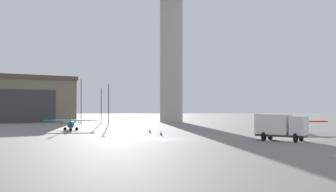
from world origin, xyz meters
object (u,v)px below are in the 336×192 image
object	(u,v)px
airplane_red	(295,125)
light_post_north	(101,102)
control_tower	(171,37)
light_post_west	(109,100)
light_post_east	(81,98)
airplane_teal	(71,123)
traffic_cone_near_left	(150,130)
truck_box_white	(280,126)
traffic_cone_near_right	(161,133)

from	to	relation	value
airplane_red	light_post_north	world-z (taller)	light_post_north
control_tower	light_post_west	xyz separation A→B (m)	(-15.42, -9.79, -16.44)
airplane_red	light_post_east	world-z (taller)	light_post_east
airplane_teal	light_post_east	xyz separation A→B (m)	(-1.60, 27.66, 4.88)
airplane_red	light_post_east	xyz separation A→B (m)	(-35.47, 37.86, 4.83)
airplane_red	light_post_west	xyz separation A→B (m)	(-29.01, 35.41, 4.27)
light_post_east	traffic_cone_near_left	bearing A→B (deg)	-67.28
airplane_teal	light_post_west	size ratio (longest dim) A/B	0.93
control_tower	truck_box_white	bearing A→B (deg)	-83.85
light_post_east	traffic_cone_near_left	distance (m)	37.39
truck_box_white	control_tower	bearing A→B (deg)	136.48
light_post_east	light_post_north	size ratio (longest dim) A/B	1.19
truck_box_white	traffic_cone_near_right	distance (m)	16.60
light_post_west	light_post_north	xyz separation A→B (m)	(-2.11, 6.49, -0.30)
light_post_east	light_post_west	bearing A→B (deg)	-20.79
airplane_red	light_post_north	bearing A→B (deg)	-139.45
airplane_teal	light_post_north	world-z (taller)	light_post_north
airplane_red	traffic_cone_near_right	world-z (taller)	airplane_red
airplane_red	traffic_cone_near_left	xyz separation A→B (m)	(-21.20, 3.78, -0.92)
control_tower	traffic_cone_near_left	xyz separation A→B (m)	(-7.61, -41.41, -21.63)
airplane_teal	light_post_west	world-z (taller)	light_post_west
control_tower	light_post_west	distance (m)	24.57
airplane_teal	traffic_cone_near_left	xyz separation A→B (m)	(12.66, -6.41, -0.87)
airplane_teal	light_post_west	xyz separation A→B (m)	(4.86, 25.21, 4.32)
truck_box_white	traffic_cone_near_left	xyz separation A→B (m)	(-13.90, 16.92, -1.40)
truck_box_white	traffic_cone_near_left	bearing A→B (deg)	169.71
airplane_teal	traffic_cone_near_right	world-z (taller)	airplane_teal
light_post_north	traffic_cone_near_right	bearing A→B (deg)	-75.94
control_tower	airplane_red	size ratio (longest dim) A/B	4.68
light_post_west	truck_box_white	bearing A→B (deg)	-65.91
control_tower	traffic_cone_near_right	bearing A→B (deg)	-97.65
airplane_teal	light_post_east	size ratio (longest dim) A/B	0.83
traffic_cone_near_right	light_post_north	bearing A→B (deg)	104.06
truck_box_white	light_post_north	size ratio (longest dim) A/B	0.65
control_tower	airplane_teal	world-z (taller)	control_tower
control_tower	light_post_north	world-z (taller)	control_tower
airplane_red	light_post_north	size ratio (longest dim) A/B	1.03
truck_box_white	traffic_cone_near_left	world-z (taller)	truck_box_white
airplane_red	airplane_teal	distance (m)	35.36
airplane_teal	truck_box_white	distance (m)	35.36
airplane_teal	light_post_west	distance (m)	26.03
airplane_teal	light_post_east	distance (m)	28.14
airplane_red	light_post_east	bearing A→B (deg)	-132.92
airplane_teal	traffic_cone_near_left	size ratio (longest dim) A/B	13.74
airplane_teal	light_post_north	size ratio (longest dim) A/B	0.99
airplane_red	traffic_cone_near_right	bearing A→B (deg)	-78.85
light_post_north	traffic_cone_near_left	size ratio (longest dim) A/B	13.92
control_tower	light_post_east	xyz separation A→B (m)	(-21.88, -7.33, -15.87)
light_post_east	traffic_cone_near_left	world-z (taller)	light_post_east
control_tower	airplane_teal	xyz separation A→B (m)	(-20.28, -35.00, -20.75)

